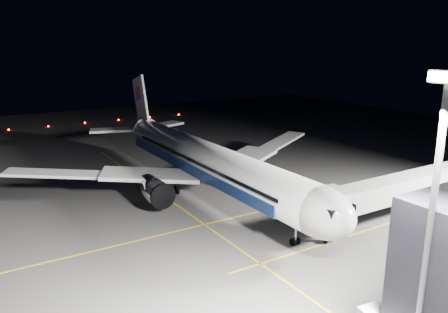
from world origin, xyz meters
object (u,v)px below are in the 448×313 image
safety_cone_c (262,184)px  safety_cone_b (272,175)px  airliner (203,160)px  jet_bridge (411,185)px  safety_cone_a (225,186)px  floodlight_mast_south (433,205)px  baggage_tug (226,164)px

safety_cone_c → safety_cone_b: bearing=124.1°
airliner → safety_cone_b: airliner is taller
airliner → jet_bridge: airliner is taller
jet_bridge → safety_cone_a: 27.42m
floodlight_mast_south → safety_cone_b: floodlight_mast_south is taller
jet_bridge → safety_cone_a: jet_bridge is taller
baggage_tug → safety_cone_a: bearing=-50.4°
airliner → jet_bridge: 29.31m
safety_cone_c → safety_cone_a: bearing=-111.7°
floodlight_mast_south → baggage_tug: 54.47m
jet_bridge → airliner: bearing=-142.0°
jet_bridge → safety_cone_b: (-23.85, -4.06, -4.28)m
airliner → safety_cone_a: (-0.08, 4.00, -4.84)m
airliner → baggage_tug: airliner is taller
floodlight_mast_south → safety_cone_c: size_ratio=32.71×
safety_cone_a → safety_cone_b: bearing=94.0°
floodlight_mast_south → safety_cone_c: (-38.91, 15.67, -12.05)m
floodlight_mast_south → safety_cone_a: floodlight_mast_south is taller
floodlight_mast_south → baggage_tug: floodlight_mast_south is taller
jet_bridge → safety_cone_b: 24.57m
baggage_tug → safety_cone_c: bearing=-20.0°
baggage_tug → safety_cone_a: 11.36m
airliner → safety_cone_b: size_ratio=101.26×
airliner → safety_cone_a: airliner is taller
floodlight_mast_south → safety_cone_b: (-41.85, 20.01, -12.07)m
safety_cone_b → safety_cone_c: 5.25m
floodlight_mast_south → airliner: bearing=171.7°
safety_cone_b → safety_cone_c: bearing=-55.9°
floodlight_mast_south → safety_cone_b: size_ratio=34.09×
jet_bridge → safety_cone_c: size_ratio=54.36×
airliner → safety_cone_a: bearing=91.2°
airliner → safety_cone_b: (-0.78, 14.00, -4.86)m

